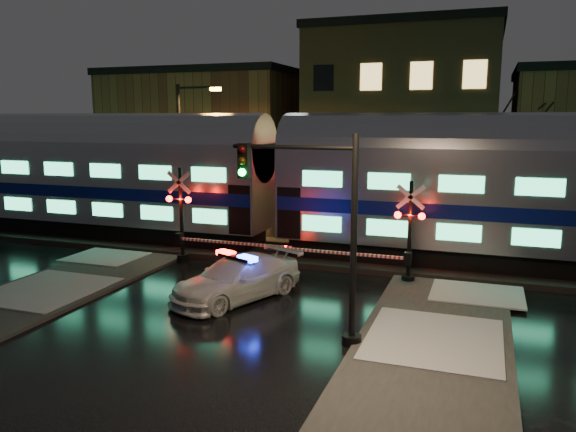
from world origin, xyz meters
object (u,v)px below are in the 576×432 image
object	(u,v)px
police_car	(237,278)
traffic_light	(321,234)
crossing_signal_left	(188,224)
streetlight	(184,146)
crossing_signal_right	(399,242)

from	to	relation	value
police_car	traffic_light	bearing A→B (deg)	-11.64
crossing_signal_left	traffic_light	distance (m)	9.79
streetlight	crossing_signal_right	bearing A→B (deg)	-28.07
crossing_signal_right	police_car	bearing A→B (deg)	-142.47
police_car	streetlight	xyz separation A→B (m)	(-7.81, 10.36, 3.73)
crossing_signal_right	crossing_signal_left	distance (m)	8.63
crossing_signal_right	streetlight	size ratio (longest dim) A/B	0.69
traffic_light	crossing_signal_right	bearing A→B (deg)	82.76
crossing_signal_right	streetlight	xyz separation A→B (m)	(-12.57, 6.70, 2.89)
crossing_signal_left	streetlight	distance (m)	8.26
police_car	traffic_light	distance (m)	4.95
crossing_signal_left	police_car	bearing A→B (deg)	-43.40
crossing_signal_right	streetlight	bearing A→B (deg)	151.93
crossing_signal_left	traffic_light	bearing A→B (deg)	-39.58
crossing_signal_right	streetlight	world-z (taller)	streetlight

